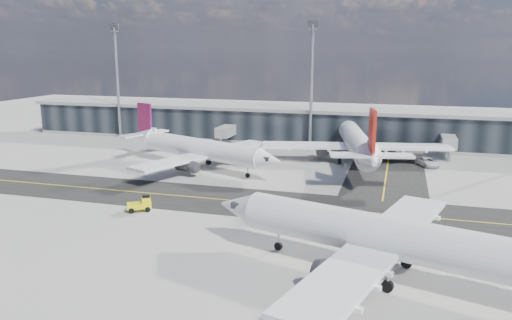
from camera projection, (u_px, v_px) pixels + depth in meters
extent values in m
plane|color=gray|center=(251.00, 211.00, 71.63)|extent=(300.00, 300.00, 0.00)
cube|color=black|center=(258.00, 203.00, 75.38)|extent=(180.00, 14.00, 0.02)
cube|color=black|center=(388.00, 165.00, 99.54)|extent=(14.00, 50.00, 0.02)
cube|color=yellow|center=(258.00, 203.00, 75.38)|extent=(180.00, 0.25, 0.01)
cube|color=yellow|center=(388.00, 165.00, 99.53)|extent=(0.25, 50.00, 0.01)
cube|color=black|center=(315.00, 127.00, 122.31)|extent=(150.00, 12.00, 8.00)
cube|color=gray|center=(316.00, 109.00, 121.35)|extent=(152.00, 13.00, 0.80)
cube|color=gray|center=(315.00, 141.00, 123.09)|extent=(150.00, 12.20, 0.80)
cube|color=gray|center=(228.00, 130.00, 120.36)|extent=(3.00, 10.00, 2.40)
cylinder|color=gray|center=(221.00, 143.00, 116.18)|extent=(0.60, 0.60, 2.40)
cube|color=gray|center=(448.00, 141.00, 106.76)|extent=(3.00, 10.00, 2.40)
cylinder|color=gray|center=(449.00, 156.00, 102.58)|extent=(0.60, 0.60, 2.40)
cylinder|color=gray|center=(117.00, 84.00, 127.16)|extent=(0.70, 0.70, 28.00)
cube|color=#2D2D30|center=(114.00, 26.00, 124.07)|extent=(2.50, 0.50, 1.40)
cylinder|color=gray|center=(311.00, 88.00, 113.56)|extent=(0.70, 0.70, 28.00)
cube|color=#2D2D30|center=(313.00, 24.00, 110.47)|extent=(2.50, 0.50, 1.40)
cylinder|color=white|center=(201.00, 149.00, 96.34)|extent=(28.50, 14.75, 3.90)
cone|color=white|center=(269.00, 160.00, 86.25)|extent=(5.99, 5.46, 3.90)
cone|color=white|center=(144.00, 136.00, 106.59)|extent=(6.89, 5.83, 3.90)
cube|color=white|center=(205.00, 154.00, 95.95)|extent=(17.13, 32.47, 0.49)
cylinder|color=#2D2D30|center=(229.00, 155.00, 100.05)|extent=(4.64, 3.63, 2.24)
cylinder|color=#2D2D30|center=(186.00, 166.00, 91.14)|extent=(4.64, 3.63, 2.24)
cube|color=silver|center=(229.00, 152.00, 99.88)|extent=(1.95, 1.10, 0.78)
cube|color=silver|center=(186.00, 162.00, 90.97)|extent=(1.95, 1.10, 0.78)
cube|color=#631149|center=(145.00, 117.00, 105.40)|extent=(3.95, 1.97, 6.04)
cube|color=white|center=(144.00, 134.00, 106.46)|extent=(6.98, 11.85, 0.34)
cube|color=#2D2D30|center=(267.00, 158.00, 86.46)|extent=(2.62, 2.72, 0.68)
cylinder|color=gray|center=(248.00, 171.00, 89.81)|extent=(0.31, 0.31, 1.95)
cylinder|color=black|center=(248.00, 175.00, 89.97)|extent=(0.94, 0.65, 0.88)
cylinder|color=black|center=(208.00, 162.00, 99.89)|extent=(1.18, 0.86, 1.07)
cylinder|color=black|center=(187.00, 168.00, 95.43)|extent=(1.18, 0.86, 1.07)
cylinder|color=white|center=(356.00, 142.00, 100.48)|extent=(11.32, 33.74, 4.47)
cone|color=white|center=(347.00, 127.00, 118.98)|extent=(5.53, 6.40, 4.47)
cone|color=white|center=(371.00, 159.00, 81.29)|extent=(5.76, 7.49, 4.47)
cube|color=white|center=(356.00, 146.00, 101.81)|extent=(38.35, 13.34, 0.56)
cylinder|color=#2D2D30|center=(322.00, 150.00, 103.65)|extent=(3.49, 5.13, 2.57)
cylinder|color=#2D2D30|center=(387.00, 151.00, 102.69)|extent=(3.49, 5.13, 2.57)
cube|color=silver|center=(322.00, 146.00, 103.46)|extent=(0.90, 2.28, 0.89)
cube|color=silver|center=(388.00, 147.00, 102.49)|extent=(0.90, 2.28, 0.89)
cube|color=red|center=(372.00, 130.00, 80.81)|extent=(1.46, 4.70, 6.93)
cube|color=white|center=(371.00, 155.00, 81.15)|extent=(13.77, 5.84, 0.39)
cube|color=#2D2D30|center=(347.00, 126.00, 118.34)|extent=(2.87, 2.70, 0.78)
cylinder|color=gray|center=(349.00, 144.00, 114.22)|extent=(0.32, 0.32, 2.24)
cylinder|color=black|center=(349.00, 148.00, 114.40)|extent=(0.59, 1.07, 1.01)
cylinder|color=black|center=(339.00, 161.00, 100.48)|extent=(0.80, 1.32, 1.23)
cylinder|color=black|center=(373.00, 162.00, 99.99)|extent=(0.80, 1.32, 1.23)
cylinder|color=silver|center=(389.00, 237.00, 50.04)|extent=(31.97, 13.19, 4.28)
cone|color=silver|center=(240.00, 207.00, 59.61)|extent=(6.34, 5.62, 4.28)
cube|color=silver|center=(378.00, 245.00, 50.84)|extent=(15.43, 36.38, 0.53)
cylinder|color=#2D2D30|center=(343.00, 277.00, 46.39)|extent=(5.00, 3.63, 2.46)
cylinder|color=#2D2D30|center=(388.00, 235.00, 56.93)|extent=(5.00, 3.63, 2.46)
cube|color=silver|center=(344.00, 268.00, 46.20)|extent=(2.17, 1.02, 0.86)
cube|color=silver|center=(388.00, 227.00, 56.74)|extent=(2.17, 1.02, 0.86)
cube|color=#2D2D30|center=(244.00, 204.00, 59.24)|extent=(2.72, 2.86, 0.75)
cylinder|color=gray|center=(278.00, 240.00, 57.45)|extent=(0.32, 0.32, 2.14)
cylinder|color=black|center=(278.00, 246.00, 57.62)|extent=(1.03, 0.63, 0.96)
cylinder|color=black|center=(387.00, 286.00, 47.65)|extent=(1.28, 0.85, 1.18)
cylinder|color=black|center=(407.00, 263.00, 52.92)|extent=(1.28, 0.85, 1.18)
cube|color=#FFEA0D|center=(139.00, 206.00, 71.31)|extent=(3.72, 3.10, 0.79)
cube|color=#FFEA0D|center=(146.00, 200.00, 71.41)|extent=(1.82, 1.90, 1.02)
cube|color=black|center=(146.00, 197.00, 71.32)|extent=(1.70, 1.79, 0.28)
cylinder|color=black|center=(147.00, 206.00, 72.38)|extent=(0.82, 0.65, 0.79)
cylinder|color=black|center=(148.00, 209.00, 71.00)|extent=(0.82, 0.65, 0.79)
cylinder|color=black|center=(131.00, 208.00, 71.82)|extent=(0.82, 0.65, 0.79)
cylinder|color=black|center=(131.00, 211.00, 70.43)|extent=(0.82, 0.65, 0.79)
imported|color=white|center=(427.00, 162.00, 98.70)|extent=(5.23, 6.65, 1.68)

